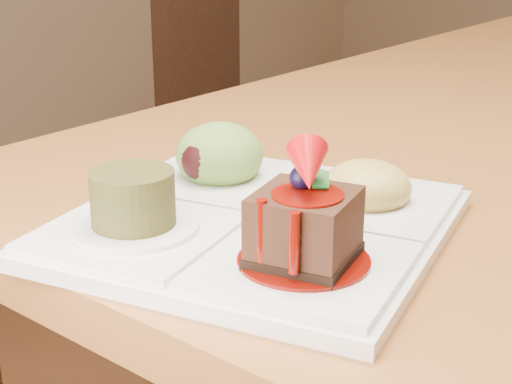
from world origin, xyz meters
The scene contains 2 objects.
chair_left centered at (-1.01, 0.26, 0.56)m, with size 0.55×0.55×0.98m.
sampler_plate centered at (-0.14, -0.75, 0.77)m, with size 0.33×0.33×0.11m.
Camera 1 is at (0.21, -1.18, 0.99)m, focal length 55.00 mm.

